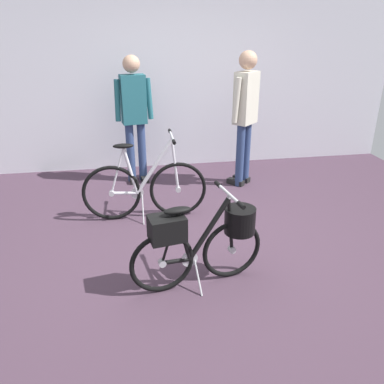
{
  "coord_description": "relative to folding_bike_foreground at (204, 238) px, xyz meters",
  "views": [
    {
      "loc": [
        -0.62,
        -3.27,
        2.04
      ],
      "look_at": [
        -0.04,
        0.13,
        0.55
      ],
      "focal_mm": 36.5,
      "sensor_mm": 36.0,
      "label": 1
    }
  ],
  "objects": [
    {
      "name": "ground_plane",
      "position": [
        0.06,
        0.55,
        -0.43
      ],
      "size": [
        6.95,
        6.95,
        0.0
      ],
      "primitive_type": "plane",
      "color": "#473342"
    },
    {
      "name": "visitor_near_wall",
      "position": [
        0.96,
        2.13,
        0.59
      ],
      "size": [
        0.41,
        0.4,
        1.75
      ],
      "color": "navy",
      "rests_on": "ground_plane"
    },
    {
      "name": "back_wall",
      "position": [
        0.06,
        3.13,
        1.14
      ],
      "size": [
        6.95,
        0.1,
        3.14
      ],
      "primitive_type": "cube",
      "color": "silver",
      "rests_on": "ground_plane"
    },
    {
      "name": "display_bike_left",
      "position": [
        -0.41,
        1.31,
        -0.07
      ],
      "size": [
        1.38,
        0.53,
        0.96
      ],
      "color": "black",
      "rests_on": "ground_plane"
    },
    {
      "name": "folding_bike_foreground",
      "position": [
        0.0,
        0.0,
        0.0
      ],
      "size": [
        1.14,
        0.53,
        0.82
      ],
      "color": "black",
      "rests_on": "ground_plane"
    },
    {
      "name": "visitor_browsing",
      "position": [
        -0.45,
        2.5,
        0.54
      ],
      "size": [
        0.53,
        0.31,
        1.69
      ],
      "color": "navy",
      "rests_on": "ground_plane"
    }
  ]
}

